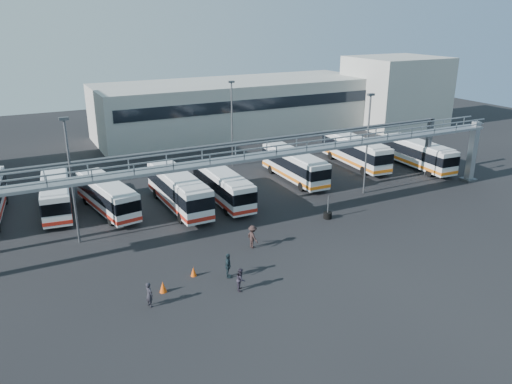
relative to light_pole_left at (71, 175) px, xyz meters
name	(u,v)px	position (x,y,z in m)	size (l,w,h in m)	color
ground	(300,241)	(16.00, -8.00, -5.73)	(140.00, 140.00, 0.00)	black
gantry	(267,159)	(16.00, -2.13, -0.22)	(51.40, 5.15, 7.10)	#95989E
warehouse	(237,107)	(28.00, 30.00, -1.73)	(42.00, 14.00, 8.00)	#9E9E99
building_right	(395,91)	(54.00, 24.00, -0.23)	(14.00, 12.00, 11.00)	#B2B2AD
light_pole_left	(71,175)	(0.00, 0.00, 0.00)	(0.70, 0.35, 10.21)	#4C4F54
light_pole_mid	(368,139)	(28.00, -1.00, 0.00)	(0.70, 0.35, 10.21)	#4C4F54
light_pole_back	(232,119)	(20.00, 14.00, 0.00)	(0.70, 0.35, 10.21)	#4C4F54
bus_1	(56,193)	(-0.71, 8.08, -3.96)	(3.52, 10.70, 3.19)	silver
bus_2	(107,195)	(3.45, 5.66, -4.03)	(4.01, 10.34, 3.06)	silver
bus_3	(178,189)	(9.67, 3.58, -3.84)	(2.83, 11.28, 3.41)	silver
bus_4	(223,185)	(14.03, 3.13, -3.99)	(2.51, 10.35, 3.13)	silver
bus_6	(294,165)	(23.75, 5.83, -3.92)	(2.68, 10.79, 3.26)	silver
bus_8	(355,151)	(33.27, 7.38, -3.82)	(3.43, 11.50, 3.44)	silver
bus_9	(418,153)	(39.40, 3.31, -3.93)	(3.03, 10.80, 3.25)	silver
pedestrian_a	(149,294)	(2.50, -11.79, -4.89)	(0.61, 0.40, 1.67)	black
pedestrian_b	(241,279)	(8.48, -12.60, -4.94)	(0.76, 0.59, 1.57)	#26212D
pedestrian_c	(253,237)	(12.05, -7.23, -4.79)	(1.21, 0.70, 1.87)	black
pedestrian_d	(228,266)	(8.39, -10.70, -4.82)	(1.07, 0.44, 1.82)	#1A282F
cone_left	(163,287)	(3.75, -10.53, -5.34)	(0.48, 0.48, 0.77)	#D3490B
cone_right	(194,272)	(6.31, -9.40, -5.39)	(0.43, 0.43, 0.68)	#D3490B
tire_stack	(328,215)	(20.77, -4.97, -5.36)	(0.76, 0.76, 2.16)	black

